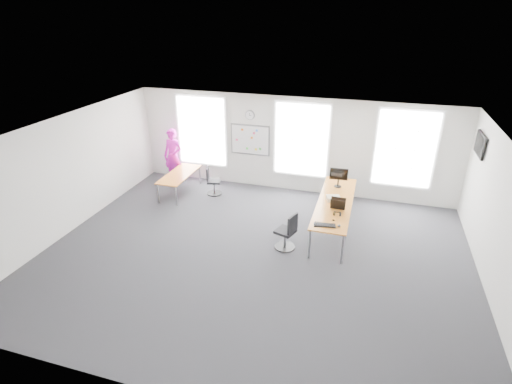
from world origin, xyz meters
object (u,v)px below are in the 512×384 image
(desk_right, at_px, (335,203))
(keyboard, at_px, (325,225))
(desk_left, at_px, (179,175))
(monitor, at_px, (339,176))
(person, at_px, (173,156))
(headphones, at_px, (337,214))
(chair_left, at_px, (212,182))
(chair_right, at_px, (287,233))

(desk_right, height_order, keyboard, keyboard)
(desk_left, relative_size, keyboard, 3.59)
(keyboard, bearing_deg, monitor, 78.21)
(person, xyz_separation_m, headphones, (5.62, -2.39, -0.07))
(chair_left, relative_size, headphones, 4.81)
(person, relative_size, monitor, 3.30)
(monitor, bearing_deg, desk_left, 178.56)
(chair_left, xyz_separation_m, headphones, (4.04, -1.86, 0.46))
(desk_right, height_order, desk_left, desk_right)
(chair_right, height_order, person, person)
(person, distance_m, monitor, 5.50)
(keyboard, xyz_separation_m, headphones, (0.22, 0.57, 0.04))
(keyboard, relative_size, monitor, 0.90)
(chair_left, bearing_deg, desk_right, -122.05)
(chair_right, bearing_deg, monitor, 176.50)
(desk_left, distance_m, person, 1.01)
(headphones, bearing_deg, keyboard, -121.59)
(desk_right, xyz_separation_m, chair_left, (-3.91, 1.09, -0.36))
(person, relative_size, keyboard, 3.65)
(keyboard, distance_m, monitor, 2.32)
(chair_right, bearing_deg, desk_left, -99.78)
(desk_left, xyz_separation_m, monitor, (4.87, 0.11, 0.53))
(desk_right, bearing_deg, keyboard, -93.69)
(desk_left, height_order, monitor, monitor)
(chair_right, height_order, chair_left, chair_right)
(person, xyz_separation_m, keyboard, (5.40, -2.96, -0.11))
(keyboard, bearing_deg, headphones, 58.66)
(person, bearing_deg, monitor, -0.48)
(chair_right, relative_size, person, 0.52)
(desk_right, height_order, headphones, headphones)
(person, bearing_deg, chair_right, -26.44)
(desk_right, height_order, person, person)
(chair_left, xyz_separation_m, keyboard, (3.83, -2.44, 0.42))
(chair_right, relative_size, chair_left, 1.07)
(desk_left, relative_size, chair_right, 1.89)
(chair_right, xyz_separation_m, keyboard, (0.88, -0.04, 0.39))
(desk_right, xyz_separation_m, monitor, (-0.04, 0.95, 0.39))
(chair_right, distance_m, keyboard, 0.97)
(chair_left, bearing_deg, desk_left, 87.47)
(keyboard, xyz_separation_m, monitor, (0.05, 2.30, 0.32))
(monitor, bearing_deg, person, 170.37)
(chair_left, xyz_separation_m, person, (-1.58, 0.52, 0.53))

